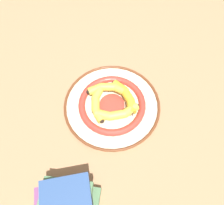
% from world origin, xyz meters
% --- Properties ---
extents(ground_plane, '(2.80, 2.80, 0.00)m').
position_xyz_m(ground_plane, '(0.00, 0.00, 0.00)').
color(ground_plane, '#A87A56').
extents(decorative_bowl, '(0.39, 0.39, 0.04)m').
position_xyz_m(decorative_bowl, '(0.01, 0.01, 0.02)').
color(decorative_bowl, beige).
rests_on(decorative_bowl, ground_plane).
extents(banana_a, '(0.17, 0.11, 0.03)m').
position_xyz_m(banana_a, '(0.03, 0.07, 0.05)').
color(banana_a, gold).
rests_on(banana_a, decorative_bowl).
extents(banana_b, '(0.10, 0.17, 0.03)m').
position_xyz_m(banana_b, '(-0.04, 0.03, 0.05)').
color(banana_b, yellow).
rests_on(banana_b, decorative_bowl).
extents(banana_c, '(0.19, 0.09, 0.03)m').
position_xyz_m(banana_c, '(0.00, -0.05, 0.05)').
color(banana_c, yellow).
rests_on(banana_c, decorative_bowl).
extents(banana_d, '(0.06, 0.18, 0.03)m').
position_xyz_m(banana_d, '(0.07, 0.00, 0.05)').
color(banana_d, gold).
rests_on(banana_d, decorative_bowl).
extents(book_stack, '(0.23, 0.22, 0.11)m').
position_xyz_m(book_stack, '(-0.28, -0.26, 0.06)').
color(book_stack, '#4C754C').
rests_on(book_stack, ground_plane).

